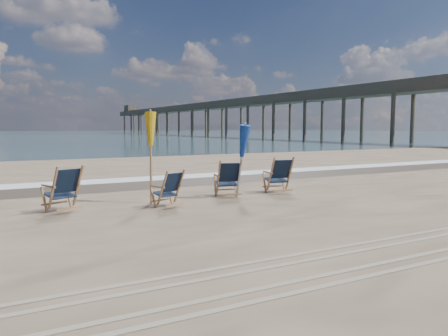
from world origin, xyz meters
The scene contains 11 objects.
ocean centered at (0.00, 128.00, 0.00)m, with size 400.00×400.00×0.00m, color #38565E.
surf_foam centered at (0.00, 8.30, 0.00)m, with size 200.00×1.40×0.01m, color silver.
wet_sand_strip centered at (0.00, 6.80, 0.00)m, with size 200.00×2.60×0.00m, color #42362A.
tire_tracks centered at (0.00, -2.80, 0.01)m, with size 80.00×1.30×0.01m, color gray, non-canonical shape.
beach_chair_0 centered at (-3.36, 3.02, 0.54)m, with size 0.69×0.78×1.08m, color black, non-canonical shape.
beach_chair_1 centered at (-1.12, 2.40, 0.46)m, with size 0.59×0.66×0.91m, color black, non-canonical shape.
beach_chair_2 centered at (0.87, 2.92, 0.52)m, with size 0.67×0.75×1.04m, color black, non-canonical shape.
beach_chair_3 centered at (2.52, 2.84, 0.54)m, with size 0.69×0.78×1.08m, color black, non-canonical shape.
umbrella_yellow centered at (-1.55, 3.21, 1.75)m, with size 0.30×0.30×2.28m.
umbrella_blue centered at (0.82, 2.77, 1.46)m, with size 0.30×0.30×1.97m.
fishing_pier centered at (38.00, 74.00, 4.65)m, with size 4.40×140.00×9.30m, color brown, non-canonical shape.
Camera 1 is at (-5.16, -7.29, 1.91)m, focal length 35.00 mm.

